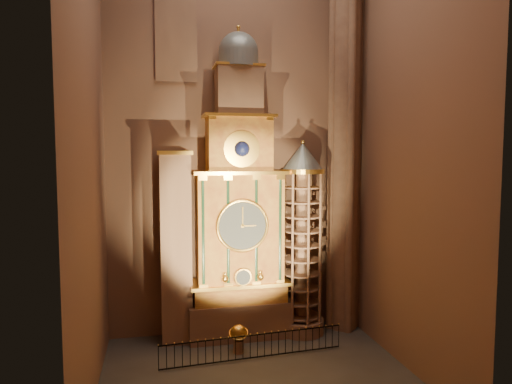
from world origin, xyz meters
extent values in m
plane|color=#383330|center=(0.00, 0.00, 0.00)|extent=(14.00, 14.00, 0.00)
plane|color=brown|center=(0.00, 6.00, 11.00)|extent=(22.00, 0.00, 22.00)
plane|color=brown|center=(-7.00, 0.00, 11.00)|extent=(0.00, 22.00, 22.00)
plane|color=brown|center=(7.00, 0.00, 11.00)|extent=(0.00, 22.00, 22.00)
cube|color=#8C634C|center=(0.00, 5.00, 1.00)|extent=(5.60, 2.20, 2.00)
cube|color=brown|center=(0.00, 5.00, 2.50)|extent=(5.00, 2.00, 1.00)
cube|color=#F5B848|center=(0.00, 4.95, 3.05)|extent=(5.40, 2.30, 0.18)
cube|color=brown|center=(0.00, 5.00, 6.00)|extent=(4.60, 2.00, 6.00)
cylinder|color=black|center=(-2.05, 4.14, 6.00)|extent=(0.32, 0.32, 5.60)
cylinder|color=black|center=(-0.75, 4.14, 6.00)|extent=(0.32, 0.32, 5.60)
cylinder|color=black|center=(0.75, 4.14, 6.00)|extent=(0.32, 0.32, 5.60)
cylinder|color=black|center=(2.05, 4.14, 6.00)|extent=(0.32, 0.32, 5.60)
cube|color=#F5B848|center=(0.00, 4.95, 9.05)|extent=(5.00, 2.25, 0.18)
cylinder|color=#2D3033|center=(0.00, 3.99, 6.30)|extent=(2.60, 0.12, 2.60)
torus|color=#F5B848|center=(0.00, 3.94, 6.30)|extent=(2.80, 0.16, 2.80)
cylinder|color=#F5B848|center=(0.00, 3.84, 3.60)|extent=(0.90, 0.10, 0.90)
sphere|color=#F5B848|center=(-0.95, 3.89, 3.55)|extent=(0.36, 0.36, 0.36)
sphere|color=#F5B848|center=(0.95, 3.89, 3.55)|extent=(0.36, 0.36, 0.36)
cube|color=brown|center=(0.00, 5.00, 10.50)|extent=(3.40, 1.80, 3.00)
sphere|color=#0F0E47|center=(0.00, 4.09, 10.30)|extent=(0.80, 0.80, 0.80)
cube|color=#F5B848|center=(0.00, 4.95, 12.05)|extent=(3.80, 2.00, 0.15)
cube|color=#8C634C|center=(0.00, 5.00, 13.30)|extent=(2.40, 1.60, 2.60)
sphere|color=slate|center=(0.00, 5.00, 15.40)|extent=(2.10, 2.10, 2.10)
cylinder|color=#F5B848|center=(0.00, 5.00, 16.30)|extent=(0.14, 0.14, 0.80)
cube|color=#8C634C|center=(-3.40, 5.00, 5.00)|extent=(1.60, 1.40, 10.00)
cube|color=#F5B848|center=(-3.40, 4.58, 3.00)|extent=(1.35, 0.10, 2.10)
cube|color=#431B12|center=(-3.40, 4.52, 3.00)|extent=(1.05, 0.04, 1.75)
cube|color=#F5B848|center=(-3.40, 4.58, 5.60)|extent=(1.35, 0.10, 2.10)
cube|color=#431B12|center=(-3.40, 4.52, 5.60)|extent=(1.05, 0.04, 1.75)
cube|color=#F5B848|center=(-3.40, 4.58, 8.20)|extent=(1.35, 0.10, 2.10)
cube|color=#431B12|center=(-3.40, 4.52, 8.20)|extent=(1.05, 0.04, 1.75)
cube|color=#F5B848|center=(-3.40, 5.00, 10.10)|extent=(1.80, 1.60, 0.20)
cylinder|color=#8C634C|center=(3.50, 4.70, 0.40)|extent=(2.50, 2.50, 0.80)
cylinder|color=#8C634C|center=(3.50, 4.70, 4.90)|extent=(0.70, 0.70, 8.20)
cylinder|color=#F5B848|center=(3.50, 4.70, 9.10)|extent=(2.40, 2.40, 0.25)
cone|color=slate|center=(3.50, 4.70, 9.90)|extent=(2.30, 2.30, 1.50)
sphere|color=#F5B848|center=(3.50, 4.70, 10.70)|extent=(0.20, 0.20, 0.20)
cylinder|color=#8C634C|center=(6.10, 5.00, 11.00)|extent=(1.60, 1.60, 22.00)
cylinder|color=#8C634C|center=(6.90, 5.00, 11.00)|extent=(0.44, 0.44, 22.00)
cylinder|color=#8C634C|center=(5.30, 5.00, 11.00)|extent=(0.44, 0.44, 22.00)
cylinder|color=#8C634C|center=(6.10, 5.80, 11.00)|extent=(0.44, 0.44, 22.00)
cylinder|color=#8C634C|center=(6.10, 4.20, 11.00)|extent=(0.44, 0.44, 22.00)
cube|color=navy|center=(-3.20, 5.94, 16.50)|extent=(2.00, 0.10, 5.00)
cube|color=#8C634C|center=(-3.20, 5.88, 16.50)|extent=(2.20, 0.06, 5.20)
cylinder|color=#8C634C|center=(-0.43, 2.85, 0.31)|extent=(0.54, 0.54, 0.63)
sphere|color=gold|center=(-0.43, 2.85, 1.03)|extent=(0.80, 0.80, 0.80)
torus|color=gold|center=(-0.43, 2.85, 1.03)|extent=(1.15, 1.11, 0.43)
cube|color=black|center=(0.16, 1.92, 1.23)|extent=(9.13, 0.71, 0.05)
cube|color=black|center=(0.16, 1.92, 0.10)|extent=(9.13, 0.71, 0.05)
camera|label=1|loc=(-4.38, -19.18, 9.96)|focal=32.00mm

